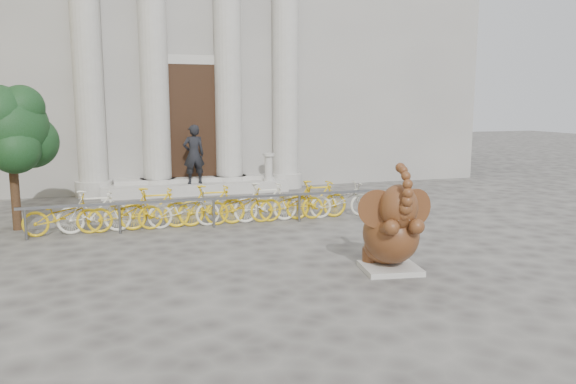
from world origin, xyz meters
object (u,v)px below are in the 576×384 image
object	(u,v)px
elephant_statue	(392,232)
tree	(12,130)
bike_rack	(212,205)
pedestrian	(194,154)

from	to	relation	value
elephant_statue	tree	size ratio (longest dim) A/B	0.58
bike_rack	pedestrian	xyz separation A→B (m)	(0.27, 4.75, 0.81)
tree	pedestrian	size ratio (longest dim) A/B	1.76
elephant_statue	bike_rack	size ratio (longest dim) A/B	0.23
tree	pedestrian	xyz separation A→B (m)	(4.70, 3.86, -1.03)
pedestrian	elephant_statue	bearing A→B (deg)	96.87
elephant_statue	bike_rack	xyz separation A→B (m)	(-2.35, 4.73, -0.21)
pedestrian	bike_rack	bearing A→B (deg)	81.22
elephant_statue	pedestrian	xyz separation A→B (m)	(-2.09, 9.48, 0.60)
bike_rack	elephant_statue	bearing A→B (deg)	-63.54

